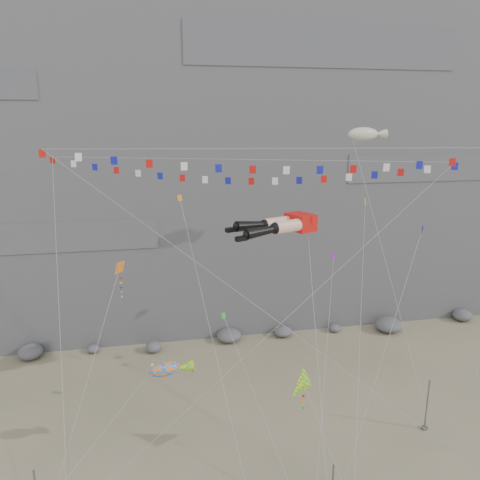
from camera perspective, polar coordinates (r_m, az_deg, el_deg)
The scene contains 16 objects.
ground at distance 37.23m, azimuth 3.48°, elevation -23.67°, with size 120.00×120.00×0.00m, color gray.
cliff at distance 60.89m, azimuth -3.96°, elevation 16.23°, with size 80.00×28.00×50.00m, color slate.
talus_boulders at distance 51.12m, azimuth -1.35°, elevation -11.58°, with size 60.00×3.00×1.20m, color slate, non-canonical shape.
anchor_pole_right at distance 40.01m, azimuth 21.83°, elevation -18.15°, with size 0.12×0.12×4.19m, color slate.
legs_kite at distance 35.44m, azimuth 4.95°, elevation 1.81°, with size 7.41×15.65×20.99m.
flag_banner_upper at distance 36.76m, azimuth -0.07°, elevation 9.76°, with size 29.61×17.48×26.40m.
flag_banner_lower at distance 32.70m, azimuth 7.83°, elevation 10.96°, with size 34.67×8.05×24.00m.
harlequin_kite at distance 31.27m, azimuth -14.48°, elevation -3.40°, with size 5.66×6.57×15.52m.
fish_windsock at distance 31.78m, azimuth -9.18°, elevation -15.29°, with size 9.92×4.22×11.35m.
delta_kite at distance 32.09m, azimuth 7.82°, elevation -17.04°, with size 2.84×7.48×9.22m.
blimp_windsock at distance 42.61m, azimuth 14.80°, elevation 12.31°, with size 4.04×13.98×25.42m.
small_kite_a at distance 37.80m, azimuth -7.19°, elevation 4.36°, with size 3.40×16.28×23.15m.
small_kite_b at distance 39.03m, azimuth 11.33°, elevation -2.27°, with size 5.68×11.61×17.01m.
small_kite_c at distance 34.80m, azimuth -1.81°, elevation -9.72°, with size 3.67×11.87×14.71m.
small_kite_d at distance 41.26m, azimuth 15.00°, elevation 4.09°, with size 7.56×15.83×23.18m.
small_kite_e at distance 37.42m, azimuth 21.19°, elevation 0.75°, with size 9.33×8.13×18.89m.
Camera 1 is at (-7.63, -28.38, 22.86)m, focal length 35.00 mm.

